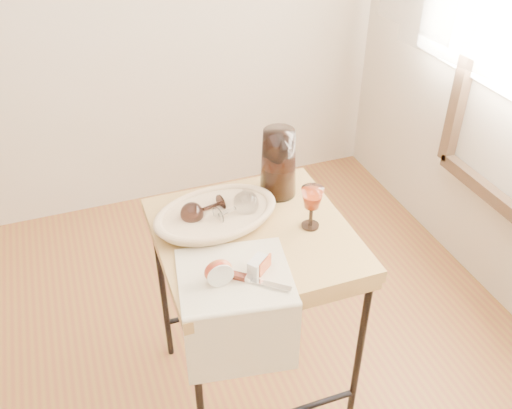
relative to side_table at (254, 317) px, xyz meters
name	(u,v)px	position (x,y,z in m)	size (l,w,h in m)	color
side_table	(254,317)	(0.00, 0.00, 0.00)	(0.60, 0.60, 0.76)	olive
tea_towel	(234,276)	(-0.12, -0.17, 0.39)	(0.32, 0.29, 0.01)	#FEEEBF
bread_basket	(216,216)	(-0.09, 0.09, 0.41)	(0.36, 0.25, 0.05)	tan
goblet_lying_a	(205,209)	(-0.13, 0.11, 0.43)	(0.12, 0.07, 0.07)	#341E19
goblet_lying_b	(234,209)	(-0.04, 0.07, 0.44)	(0.14, 0.09, 0.09)	white
pitcher	(278,163)	(0.15, 0.18, 0.50)	(0.17, 0.25, 0.28)	black
wine_goblet	(311,208)	(0.18, -0.03, 0.46)	(0.07, 0.07, 0.15)	white
apple_half	(218,271)	(-0.17, -0.18, 0.43)	(0.08, 0.04, 0.07)	#B40615
apple_wedge	(258,265)	(-0.05, -0.18, 0.41)	(0.06, 0.03, 0.04)	silver
table_knife	(251,279)	(-0.08, -0.21, 0.40)	(0.21, 0.02, 0.02)	silver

